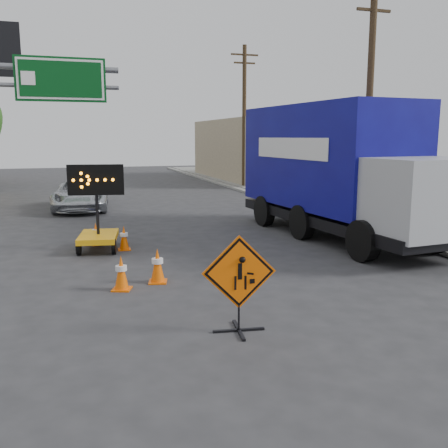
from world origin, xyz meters
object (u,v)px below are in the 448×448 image
arrow_board (98,231)px  box_truck (338,178)px  pickup_truck (81,194)px  construction_sign (239,281)px

arrow_board → box_truck: box_truck is taller
arrow_board → box_truck: 7.89m
arrow_board → box_truck: bearing=7.1°
pickup_truck → box_truck: bearing=-43.8°
arrow_board → box_truck: (7.76, -0.32, 1.40)m
construction_sign → arrow_board: 7.46m
construction_sign → box_truck: size_ratio=0.18×
construction_sign → pickup_truck: 16.17m
pickup_truck → box_truck: (7.98, -9.15, 1.27)m
pickup_truck → box_truck: box_truck is taller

